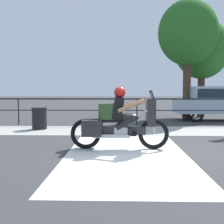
{
  "coord_description": "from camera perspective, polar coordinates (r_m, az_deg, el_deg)",
  "views": [
    {
      "loc": [
        -0.74,
        -6.86,
        1.49
      ],
      "look_at": [
        -0.96,
        1.24,
        0.86
      ],
      "focal_mm": 45.0,
      "sensor_mm": 36.0,
      "label": 1
    }
  ],
  "objects": [
    {
      "name": "ground_plane",
      "position": [
        7.06,
        7.61,
        -7.77
      ],
      "size": [
        120.0,
        120.0,
        0.0
      ],
      "primitive_type": "plane",
      "color": "#38383A"
    },
    {
      "name": "sidewalk_band",
      "position": [
        10.4,
        5.63,
        -3.77
      ],
      "size": [
        44.0,
        2.4,
        0.01
      ],
      "primitive_type": "cube",
      "color": "#A8A59E",
      "rests_on": "ground"
    },
    {
      "name": "crosswalk_band",
      "position": [
        6.83,
        2.86,
        -8.12
      ],
      "size": [
        2.79,
        6.0,
        0.01
      ],
      "primitive_type": "cube",
      "color": "silver",
      "rests_on": "ground"
    },
    {
      "name": "fence_railing",
      "position": [
        11.97,
        5.09,
        1.64
      ],
      "size": [
        36.0,
        0.05,
        1.15
      ],
      "color": "black",
      "rests_on": "ground"
    },
    {
      "name": "motorcycle",
      "position": [
        7.07,
        1.41,
        -1.89
      ],
      "size": [
        2.49,
        0.76,
        1.58
      ],
      "rotation": [
        0.0,
        0.0,
        -0.06
      ],
      "color": "black",
      "rests_on": "ground"
    },
    {
      "name": "parked_car",
      "position": [
        14.73,
        20.7,
        2.1
      ],
      "size": [
        4.37,
        1.63,
        1.67
      ],
      "rotation": [
        0.0,
        0.0,
        0.06
      ],
      "color": "#9EB2C6",
      "rests_on": "ground"
    },
    {
      "name": "trash_bin",
      "position": [
        11.02,
        -14.53,
        -1.26
      ],
      "size": [
        0.58,
        0.58,
        0.83
      ],
      "color": "black",
      "rests_on": "ground"
    },
    {
      "name": "tree_behind_sign",
      "position": [
        15.09,
        15.15,
        15.13
      ],
      "size": [
        2.97,
        2.97,
        6.0
      ],
      "color": "#473323",
      "rests_on": "ground"
    },
    {
      "name": "tree_behind_car",
      "position": [
        16.63,
        17.82,
        11.95
      ],
      "size": [
        2.97,
        2.97,
        5.38
      ],
      "color": "#473323",
      "rests_on": "ground"
    }
  ]
}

